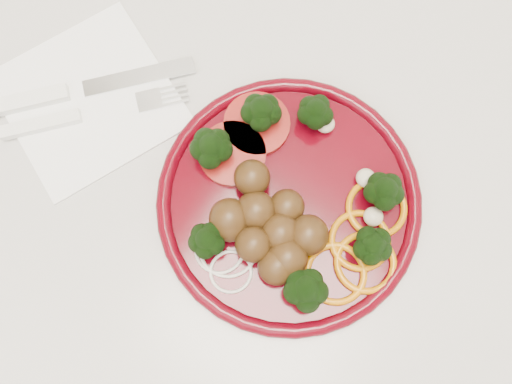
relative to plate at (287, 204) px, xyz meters
The scene contains 5 objects.
counter 0.47m from the plate, 57.14° to the left, with size 2.40×0.60×0.90m.
plate is the anchor object (origin of this frame).
napkin 0.22m from the plate, behind, with size 0.16×0.16×0.00m, color white.
knife 0.25m from the plate, behind, with size 0.16×0.16×0.01m.
fork 0.23m from the plate, behind, with size 0.14×0.14×0.01m.
Camera 1 is at (0.02, 1.56, 1.43)m, focal length 40.00 mm.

